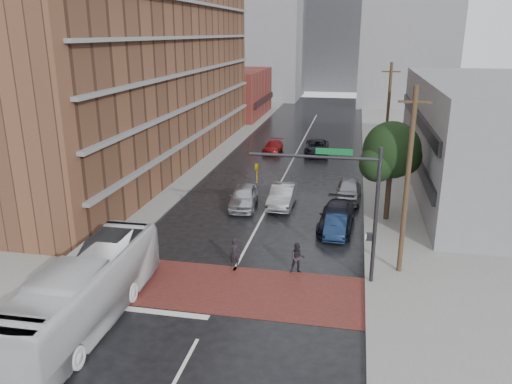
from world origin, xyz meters
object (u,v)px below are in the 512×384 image
Objects in this scene: pedestrian_b at (298,258)px; car_parked_far at (349,190)px; pedestrian_a at (235,253)px; car_parked_near at (336,225)px; transit_bus at (84,292)px; car_parked_mid at (337,217)px; car_travel_a at (243,197)px; car_travel_b at (282,196)px; car_travel_c at (273,147)px; suv_travel at (317,147)px.

car_parked_far is at bearing 66.66° from pedestrian_b.
pedestrian_a is 7.82m from car_parked_near.
car_parked_near is (10.37, 12.60, -0.91)m from transit_bus.
pedestrian_b is 0.32× the size of car_parked_mid.
car_travel_a is 0.89× the size of car_parked_mid.
car_travel_b reaches higher than car_travel_c.
pedestrian_b reaches higher than suv_travel.
car_parked_near is (3.02, -22.16, -0.10)m from suv_travel.
suv_travel is at bearing 5.44° from car_travel_c.
car_parked_far is (2.43, 13.00, -0.06)m from pedestrian_b.
suv_travel is 22.36m from car_parked_near.
transit_bus is 2.36× the size of car_travel_a.
pedestrian_b is 0.37× the size of car_parked_far.
car_parked_mid is at bearing -66.91° from car_travel_c.
suv_travel is (-1.23, 27.96, -0.10)m from pedestrian_b.
pedestrian_a is 14.27m from car_parked_far.
car_parked_near is at bearing -86.06° from car_parked_mid.
car_travel_a is (-1.71, 9.76, -0.03)m from pedestrian_a.
car_parked_near is at bearing 60.12° from pedestrian_b.
transit_bus is at bearing -107.33° from car_travel_a.
pedestrian_a is 0.31× the size of car_parked_mid.
car_travel_a is 1.12× the size of car_travel_c.
pedestrian_a is at bearing -122.92° from car_parked_mid.
car_parked_mid is (3.02, -20.96, 0.03)m from suv_travel.
car_parked_near is (6.96, -3.96, -0.16)m from car_travel_a.
transit_bus is 2.64× the size of car_travel_c.
car_parked_mid is (1.79, 7.00, -0.07)m from pedestrian_b.
pedestrian_b is at bearing -14.56° from pedestrian_a.
car_travel_c is at bearing 102.82° from car_travel_b.
car_travel_b is (1.08, 10.62, -0.04)m from pedestrian_a.
suv_travel is at bearing 98.92° from car_parked_near.
car_travel_c is at bearing -179.77° from suv_travel.
car_travel_c is at bearing 122.16° from car_parked_far.
pedestrian_a reaches higher than car_parked_mid.
car_parked_near is at bearing -84.78° from suv_travel.
car_parked_mid is at bearing -27.30° from car_travel_a.
transit_bus is at bearing -91.73° from car_travel_c.
car_travel_b is 1.14× the size of car_travel_c.
pedestrian_a reaches higher than suv_travel.
car_travel_c is at bearing 84.53° from transit_bus.
car_travel_b is 17.47m from car_travel_c.
pedestrian_b reaches higher than car_parked_near.
car_travel_a is 17.99m from car_travel_c.
transit_bus reaches higher than car_parked_near.
pedestrian_a is 0.99× the size of pedestrian_b.
car_travel_c is at bearing 89.33° from pedestrian_b.
pedestrian_a is at bearing -94.68° from car_travel_b.
suv_travel is 1.36× the size of car_parked_near.
pedestrian_b reaches higher than car_parked_mid.
suv_travel is (7.35, 34.75, -0.82)m from transit_bus.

